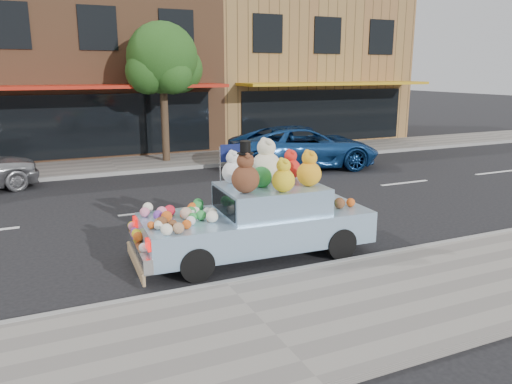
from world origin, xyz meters
TOP-DOWN VIEW (x-y plane):
  - ground at (0.00, 0.00)m, footprint 120.00×120.00m
  - near_sidewalk at (0.00, -6.50)m, footprint 60.00×3.00m
  - far_sidewalk at (0.00, 6.50)m, footprint 60.00×3.00m
  - near_kerb at (0.00, -5.00)m, footprint 60.00×0.12m
  - far_kerb at (0.00, 5.00)m, footprint 60.00×0.12m
  - storefront_mid at (0.00, 11.97)m, footprint 10.00×9.80m
  - storefront_right at (10.00, 11.97)m, footprint 10.00×9.80m
  - street_tree at (2.03, 6.55)m, footprint 3.00×2.70m
  - car_blue at (6.38, 3.63)m, footprint 5.87×3.71m
  - art_car at (1.12, -3.79)m, footprint 4.56×1.95m

SIDE VIEW (x-z plane):
  - ground at x=0.00m, z-range 0.00..0.00m
  - near_sidewalk at x=0.00m, z-range 0.00..0.12m
  - far_sidewalk at x=0.00m, z-range 0.00..0.12m
  - near_kerb at x=0.00m, z-range 0.00..0.13m
  - far_kerb at x=0.00m, z-range 0.00..0.13m
  - car_blue at x=6.38m, z-range 0.00..1.51m
  - art_car at x=1.12m, z-range -0.34..1.94m
  - storefront_mid at x=0.00m, z-range -0.01..7.29m
  - storefront_right at x=10.00m, z-range -0.01..7.29m
  - street_tree at x=2.03m, z-range 1.08..6.30m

